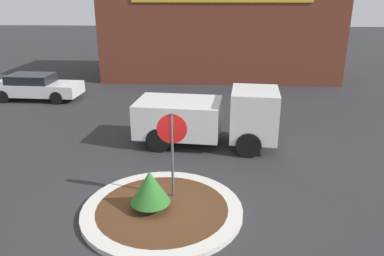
% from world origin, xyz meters
% --- Properties ---
extents(ground_plane, '(120.00, 120.00, 0.00)m').
position_xyz_m(ground_plane, '(0.00, 0.00, 0.00)').
color(ground_plane, '#2D2D30').
extents(traffic_island, '(4.24, 4.24, 0.14)m').
position_xyz_m(traffic_island, '(0.00, 0.00, 0.07)').
color(traffic_island, beige).
rests_on(traffic_island, ground_plane).
extents(stop_sign, '(0.81, 0.07, 2.54)m').
position_xyz_m(stop_sign, '(0.22, 0.64, 1.79)').
color(stop_sign, '#4C4C51').
rests_on(stop_sign, ground_plane).
extents(island_shrub, '(1.04, 1.04, 1.08)m').
position_xyz_m(island_shrub, '(-0.29, -0.06, 0.78)').
color(island_shrub, brown).
rests_on(island_shrub, traffic_island).
extents(utility_truck, '(5.38, 2.56, 2.19)m').
position_xyz_m(utility_truck, '(1.15, 4.83, 1.12)').
color(utility_truck, white).
rests_on(utility_truck, ground_plane).
extents(storefront_building, '(15.21, 6.07, 6.22)m').
position_xyz_m(storefront_building, '(1.61, 17.69, 3.11)').
color(storefront_building, brown).
rests_on(storefront_building, ground_plane).
extents(parked_sedan_white, '(4.78, 1.96, 1.38)m').
position_xyz_m(parked_sedan_white, '(-8.36, 10.73, 0.71)').
color(parked_sedan_white, silver).
rests_on(parked_sedan_white, ground_plane).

